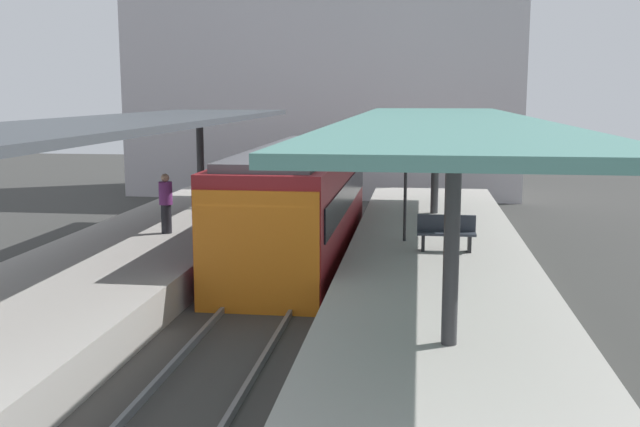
{
  "coord_description": "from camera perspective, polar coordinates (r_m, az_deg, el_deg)",
  "views": [
    {
      "loc": [
        3.29,
        -15.94,
        4.77
      ],
      "look_at": [
        0.98,
        1.47,
        1.93
      ],
      "focal_mm": 41.94,
      "sensor_mm": 36.0,
      "label": 1
    }
  ],
  "objects": [
    {
      "name": "passenger_near_bench",
      "position": [
        20.58,
        -11.68,
        0.82
      ],
      "size": [
        0.36,
        0.36,
        1.62
      ],
      "color": "#232328",
      "rests_on": "platform_left"
    },
    {
      "name": "ground_plane",
      "position": [
        16.97,
        -3.96,
        -7.15
      ],
      "size": [
        80.0,
        80.0,
        0.0
      ],
      "primitive_type": "plane",
      "color": "#383835"
    },
    {
      "name": "canopy_right",
      "position": [
        17.36,
        9.31,
        6.83
      ],
      "size": [
        4.18,
        21.0,
        3.21
      ],
      "color": "#333335",
      "rests_on": "platform_right"
    },
    {
      "name": "canopy_left",
      "position": [
        18.75,
        -14.76,
        6.61
      ],
      "size": [
        4.18,
        21.0,
        3.14
      ],
      "color": "#333335",
      "rests_on": "platform_left"
    },
    {
      "name": "platform_sign",
      "position": [
        19.12,
        6.54,
        2.69
      ],
      "size": [
        0.9,
        0.08,
        2.21
      ],
      "color": "#262628",
      "rests_on": "platform_right"
    },
    {
      "name": "track_ballast",
      "position": [
        16.94,
        -3.97,
        -6.83
      ],
      "size": [
        3.2,
        28.0,
        0.2
      ],
      "primitive_type": "cube",
      "color": "#423F3D",
      "rests_on": "ground_plane"
    },
    {
      "name": "platform_right",
      "position": [
        16.51,
        9.12,
        -5.91
      ],
      "size": [
        4.4,
        28.0,
        1.0
      ],
      "primitive_type": "cube",
      "color": "#ADA8A0",
      "rests_on": "ground_plane"
    },
    {
      "name": "rail_near_side",
      "position": [
        17.05,
        -6.36,
        -6.17
      ],
      "size": [
        0.08,
        28.0,
        0.14
      ],
      "primitive_type": "cube",
      "color": "slate",
      "rests_on": "track_ballast"
    },
    {
      "name": "platform_left",
      "position": [
        17.97,
        -15.99,
        -4.91
      ],
      "size": [
        4.4,
        28.0,
        1.0
      ],
      "primitive_type": "cube",
      "color": "#ADA8A0",
      "rests_on": "ground_plane"
    },
    {
      "name": "station_building_backdrop",
      "position": [
        36.24,
        0.41,
        10.35
      ],
      "size": [
        18.0,
        6.0,
        11.0
      ],
      "primitive_type": "cube",
      "color": "#B7B2B7",
      "rests_on": "ground_plane"
    },
    {
      "name": "rail_far_side",
      "position": [
        16.77,
        -1.55,
        -6.37
      ],
      "size": [
        0.08,
        28.0,
        0.14
      ],
      "primitive_type": "cube",
      "color": "slate",
      "rests_on": "track_ballast"
    },
    {
      "name": "platform_bench",
      "position": [
        18.23,
        9.62,
        -1.38
      ],
      "size": [
        1.4,
        0.41,
        0.86
      ],
      "color": "black",
      "rests_on": "platform_right"
    },
    {
      "name": "commuter_train",
      "position": [
        20.79,
        -1.62,
        0.78
      ],
      "size": [
        2.78,
        11.19,
        3.1
      ],
      "color": "maroon",
      "rests_on": "track_ballast"
    }
  ]
}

